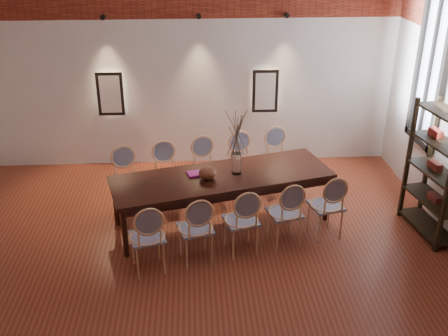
{
  "coord_description": "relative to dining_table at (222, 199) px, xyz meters",
  "views": [
    {
      "loc": [
        0.07,
        -5.09,
        3.93
      ],
      "look_at": [
        0.45,
        0.96,
        1.05
      ],
      "focal_mm": 42.0,
      "sensor_mm": 36.0,
      "label": 1
    }
  ],
  "objects": [
    {
      "name": "floor",
      "position": [
        -0.45,
        -1.36,
        -0.39
      ],
      "size": [
        7.0,
        7.0,
        0.02
      ],
      "primitive_type": "cube",
      "color": "brown",
      "rests_on": "ground"
    },
    {
      "name": "wall_back",
      "position": [
        -0.45,
        2.19,
        1.62
      ],
      "size": [
        7.0,
        0.1,
        4.0
      ],
      "primitive_type": "cube",
      "color": "silver",
      "rests_on": "ground"
    },
    {
      "name": "brick_band_front",
      "position": [
        -0.45,
        -4.84,
        2.88
      ],
      "size": [
        7.0,
        0.02,
        1.5
      ],
      "primitive_type": "cube",
      "color": "maroon",
      "rests_on": "ground"
    },
    {
      "name": "niche_left",
      "position": [
        -1.75,
        2.09,
        0.93
      ],
      "size": [
        0.36,
        0.06,
        0.66
      ],
      "primitive_type": "cube",
      "color": "#FFEAC6",
      "rests_on": "wall_back"
    },
    {
      "name": "niche_right",
      "position": [
        0.85,
        2.09,
        0.93
      ],
      "size": [
        0.36,
        0.06,
        0.66
      ],
      "primitive_type": "cube",
      "color": "#FFEAC6",
      "rests_on": "wall_back"
    },
    {
      "name": "spot_fixture_left",
      "position": [
        -1.75,
        2.06,
        2.17
      ],
      "size": [
        0.08,
        0.1,
        0.08
      ],
      "primitive_type": "cylinder",
      "rotation": [
        1.57,
        0.0,
        0.0
      ],
      "color": "black",
      "rests_on": "wall_back"
    },
    {
      "name": "spot_fixture_mid",
      "position": [
        -0.25,
        2.06,
        2.17
      ],
      "size": [
        0.08,
        0.1,
        0.08
      ],
      "primitive_type": "cylinder",
      "rotation": [
        1.57,
        0.0,
        0.0
      ],
      "color": "black",
      "rests_on": "wall_back"
    },
    {
      "name": "spot_fixture_right",
      "position": [
        1.15,
        2.06,
        2.17
      ],
      "size": [
        0.08,
        0.1,
        0.08
      ],
      "primitive_type": "cylinder",
      "rotation": [
        1.57,
        0.0,
        0.0
      ],
      "color": "black",
      "rests_on": "wall_back"
    },
    {
      "name": "window_glass",
      "position": [
        3.01,
        0.64,
        1.77
      ],
      "size": [
        0.02,
        0.78,
        2.38
      ],
      "primitive_type": "cube",
      "color": "silver",
      "rests_on": "wall_right"
    },
    {
      "name": "window_frame",
      "position": [
        2.99,
        0.64,
        1.77
      ],
      "size": [
        0.08,
        0.9,
        2.5
      ],
      "primitive_type": "cube",
      "color": "black",
      "rests_on": "wall_right"
    },
    {
      "name": "window_mullion",
      "position": [
        2.99,
        0.64,
        1.77
      ],
      "size": [
        0.06,
        0.06,
        2.4
      ],
      "primitive_type": "cube",
      "color": "black",
      "rests_on": "wall_right"
    },
    {
      "name": "dining_table",
      "position": [
        0.0,
        0.0,
        0.0
      ],
      "size": [
        3.18,
        1.72,
        0.75
      ],
      "primitive_type": "cube",
      "rotation": [
        0.0,
        0.0,
        0.26
      ],
      "color": "black",
      "rests_on": "floor"
    },
    {
      "name": "chair_near_a",
      "position": [
        -0.97,
        -1.05,
        0.09
      ],
      "size": [
        0.54,
        0.54,
        0.94
      ],
      "primitive_type": null,
      "rotation": [
        0.0,
        0.0,
        0.26
      ],
      "color": "tan",
      "rests_on": "floor"
    },
    {
      "name": "chair_near_b",
      "position": [
        -0.39,
        -0.9,
        0.09
      ],
      "size": [
        0.54,
        0.54,
        0.94
      ],
      "primitive_type": null,
      "rotation": [
        0.0,
        0.0,
        0.26
      ],
      "color": "tan",
      "rests_on": "floor"
    },
    {
      "name": "chair_near_c",
      "position": [
        0.2,
        -0.74,
        0.09
      ],
      "size": [
        0.54,
        0.54,
        0.94
      ],
      "primitive_type": null,
      "rotation": [
        0.0,
        0.0,
        0.26
      ],
      "color": "tan",
      "rests_on": "floor"
    },
    {
      "name": "chair_near_d",
      "position": [
        0.78,
        -0.58,
        0.09
      ],
      "size": [
        0.54,
        0.54,
        0.94
      ],
      "primitive_type": null,
      "rotation": [
        0.0,
        0.0,
        0.26
      ],
      "color": "tan",
      "rests_on": "floor"
    },
    {
      "name": "chair_near_e",
      "position": [
        1.37,
        -0.43,
        0.09
      ],
      "size": [
        0.54,
        0.54,
        0.94
      ],
      "primitive_type": null,
      "rotation": [
        0.0,
        0.0,
        0.26
      ],
      "color": "tan",
      "rests_on": "floor"
    },
    {
      "name": "chair_far_a",
      "position": [
        -1.37,
        0.43,
        0.09
      ],
      "size": [
        0.54,
        0.54,
        0.94
      ],
      "primitive_type": null,
      "rotation": [
        0.0,
        0.0,
        3.4
      ],
      "color": "tan",
      "rests_on": "floor"
    },
    {
      "name": "chair_far_b",
      "position": [
        -0.78,
        0.58,
        0.09
      ],
      "size": [
        0.54,
        0.54,
        0.94
      ],
      "primitive_type": null,
      "rotation": [
        0.0,
        0.0,
        3.4
      ],
      "color": "tan",
      "rests_on": "floor"
    },
    {
      "name": "chair_far_c",
      "position": [
        -0.2,
        0.74,
        0.09
      ],
      "size": [
        0.54,
        0.54,
        0.94
      ],
      "primitive_type": null,
      "rotation": [
        0.0,
        0.0,
        3.4
      ],
      "color": "tan",
      "rests_on": "floor"
    },
    {
      "name": "chair_far_d",
      "position": [
        0.39,
        0.9,
        0.09
      ],
      "size": [
        0.54,
        0.54,
        0.94
      ],
      "primitive_type": null,
      "rotation": [
        0.0,
        0.0,
        3.4
      ],
      "color": "tan",
      "rests_on": "floor"
    },
    {
      "name": "chair_far_e",
      "position": [
        0.97,
        1.05,
        0.09
      ],
      "size": [
        0.54,
        0.54,
        0.94
      ],
      "primitive_type": null,
      "rotation": [
        0.0,
        0.0,
        3.4
      ],
      "color": "tan",
      "rests_on": "floor"
    },
    {
      "name": "vase",
      "position": [
        0.2,
        0.05,
        0.53
      ],
      "size": [
        0.14,
        0.14,
        0.3
      ],
      "primitive_type": "cylinder",
      "color": "silver",
      "rests_on": "dining_table"
    },
    {
      "name": "dried_branches",
      "position": [
        0.2,
        0.05,
        0.98
      ],
      "size": [
        0.5,
        0.5,
        0.7
      ],
      "primitive_type": null,
      "color": "brown",
      "rests_on": "vase"
    },
    {
      "name": "bowl",
      "position": [
        -0.2,
        -0.11,
        0.46
      ],
      "size": [
        0.24,
        0.24,
        0.18
      ],
      "primitive_type": "ellipsoid",
      "color": "brown",
      "rests_on": "dining_table"
    },
    {
      "name": "book",
      "position": [
        -0.35,
        0.04,
        0.39
      ],
      "size": [
        0.3,
        0.24,
        0.03
      ],
      "primitive_type": "cube",
      "rotation": [
        0.0,
        0.0,
        0.26
      ],
      "color": "#991881",
      "rests_on": "dining_table"
    },
    {
      "name": "shelving_rack",
      "position": [
        2.83,
        -0.41,
        0.53
      ],
      "size": [
        0.52,
        1.04,
        1.8
      ],
      "primitive_type": null,
      "rotation": [
        0.0,
        0.0,
        0.15
      ],
      "color": "black",
      "rests_on": "floor"
    }
  ]
}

